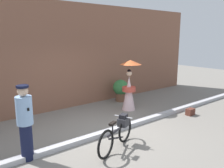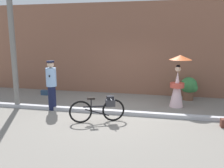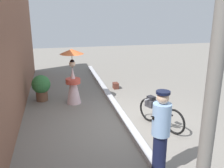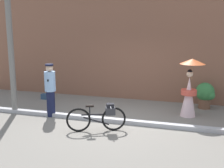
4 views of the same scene
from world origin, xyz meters
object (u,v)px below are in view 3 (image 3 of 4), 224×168
Objects in this scene: backpack_on_pavement at (116,85)px; utility_pole at (216,66)px; person_officer at (161,131)px; person_with_parasol at (73,77)px; potted_plant_by_door at (42,86)px; bicycle_near_officer at (158,112)px.

utility_pole is at bearing 175.68° from backpack_on_pavement.
backpack_on_pavement is (5.37, -0.50, -0.77)m from person_officer.
utility_pole reaches higher than person_with_parasol.
backpack_on_pavement is 7.09m from utility_pole.
person_with_parasol is at bearing 124.71° from backpack_on_pavement.
backpack_on_pavement is (0.72, -2.81, -0.39)m from potted_plant_by_door.
person_officer is 4.33m from person_with_parasol.
utility_pole reaches higher than potted_plant_by_door.
utility_pole is at bearing 179.92° from person_officer.
potted_plant_by_door is at bearing 63.88° from person_with_parasol.
backpack_on_pavement is at bearing -75.73° from potted_plant_by_door.
person_officer is 0.35× the size of utility_pole.
person_with_parasol is (2.25, 2.07, 0.50)m from bicycle_near_officer.
person_officer is 5.68× the size of backpack_on_pavement.
person_officer reaches higher than backpack_on_pavement.
potted_plant_by_door reaches higher than bicycle_near_officer.
bicycle_near_officer is 2.11m from person_officer.
bicycle_near_officer is 4.16m from potted_plant_by_door.
person_officer is at bearing 174.64° from backpack_on_pavement.
backpack_on_pavement is at bearing 4.87° from bicycle_near_officer.
potted_plant_by_door is at bearing 21.09° from utility_pole.
person_officer reaches higher than potted_plant_by_door.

